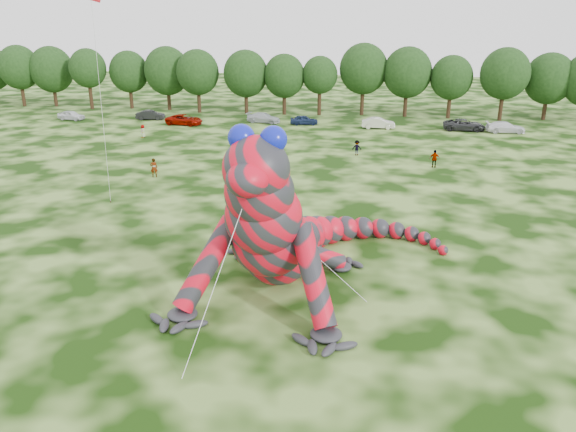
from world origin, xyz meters
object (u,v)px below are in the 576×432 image
(tree_14, at_px, (548,87))
(car_4, at_px, (304,120))
(tree_5, at_px, (168,78))
(car_2, at_px, (184,120))
(spectator_3, at_px, (435,159))
(car_0, at_px, (71,115))
(tree_7, at_px, (246,82))
(car_1, at_px, (150,115))
(car_3, at_px, (264,118))
(car_7, at_px, (505,127))
(tree_1, at_px, (20,76))
(spectator_4, at_px, (143,131))
(tree_11, at_px, (407,82))
(tree_4, at_px, (130,80))
(tree_12, at_px, (451,87))
(spectator_1, at_px, (245,164))
(tree_6, at_px, (198,81))
(tree_9, at_px, (320,86))
(tree_2, at_px, (53,76))
(car_5, at_px, (378,123))
(spectator_5, at_px, (284,172))
(tree_3, at_px, (89,79))
(tree_13, at_px, (504,84))
(flying_kite, at_px, (92,11))
(tree_10, at_px, (363,79))
(inflatable_gecko, at_px, (284,196))
(tree_8, at_px, (284,84))
(spectator_0, at_px, (154,168))

(tree_14, bearing_deg, car_4, -163.78)
(tree_5, xyz_separation_m, car_2, (6.87, -12.33, -4.19))
(spectator_3, bearing_deg, car_0, -19.03)
(tree_7, distance_m, car_1, 15.10)
(tree_7, bearing_deg, car_3, -59.91)
(tree_7, bearing_deg, car_7, -14.17)
(tree_1, height_order, spectator_4, tree_1)
(tree_14, bearing_deg, tree_11, -178.46)
(tree_4, bearing_deg, car_7, -11.21)
(tree_5, relative_size, spectator_4, 6.19)
(tree_12, xyz_separation_m, spectator_1, (-22.09, -34.33, -3.69))
(tree_6, bearing_deg, tree_12, 1.61)
(car_7, bearing_deg, spectator_3, 148.53)
(tree_9, distance_m, tree_14, 32.43)
(tree_2, distance_m, spectator_3, 66.53)
(tree_14, distance_m, car_5, 26.09)
(car_5, xyz_separation_m, spectator_4, (-28.38, -10.87, 0.07))
(car_4, height_order, spectator_5, spectator_5)
(car_0, relative_size, spectator_1, 2.48)
(tree_12, relative_size, spectator_5, 4.80)
(car_2, relative_size, car_4, 1.33)
(tree_3, bearing_deg, tree_13, 0.05)
(tree_5, xyz_separation_m, spectator_1, (21.05, -35.02, -4.10))
(car_3, bearing_deg, tree_2, 84.95)
(tree_12, bearing_deg, spectator_3, -97.89)
(tree_5, relative_size, car_1, 2.40)
(flying_kite, xyz_separation_m, tree_5, (-14.40, 48.92, -9.51))
(tree_10, xyz_separation_m, tree_14, (26.06, 0.14, -0.55))
(tree_4, relative_size, spectator_3, 5.15)
(inflatable_gecko, relative_size, tree_9, 2.20)
(tree_4, height_order, spectator_4, tree_4)
(tree_5, xyz_separation_m, tree_11, (36.91, -0.24, 0.14))
(tree_4, bearing_deg, spectator_3, -33.88)
(tree_10, distance_m, car_3, 16.69)
(tree_8, relative_size, car_4, 2.34)
(tree_4, bearing_deg, tree_6, -9.53)
(tree_4, bearing_deg, car_5, -15.30)
(tree_11, relative_size, car_5, 2.30)
(tree_2, height_order, tree_3, tree_2)
(inflatable_gecko, relative_size, flying_kite, 1.17)
(tree_1, height_order, car_1, tree_1)
(flying_kite, relative_size, tree_4, 1.80)
(tree_13, bearing_deg, spectator_5, -124.12)
(tree_12, xyz_separation_m, tree_13, (7.12, -0.61, 0.58))
(tree_1, distance_m, spectator_5, 63.20)
(tree_9, xyz_separation_m, spectator_4, (-19.36, -20.37, -3.55))
(tree_1, bearing_deg, tree_14, 0.47)
(tree_8, relative_size, spectator_0, 4.99)
(car_1, bearing_deg, tree_14, -88.84)
(inflatable_gecko, distance_m, spectator_1, 23.53)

